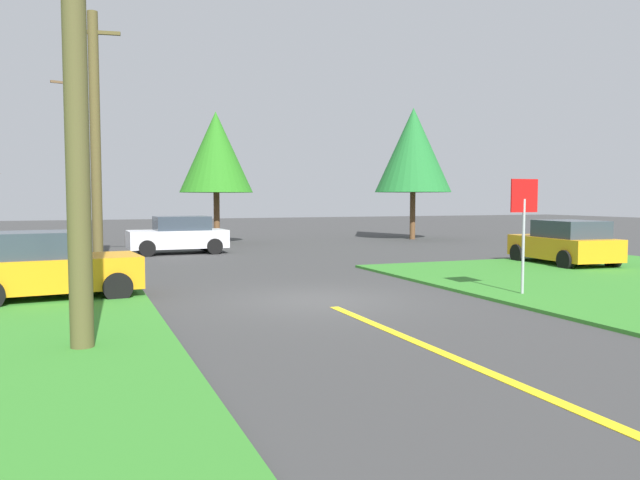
{
  "coord_description": "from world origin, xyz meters",
  "views": [
    {
      "loc": [
        -5.19,
        -13.42,
        2.39
      ],
      "look_at": [
        1.18,
        2.87,
        1.21
      ],
      "focal_mm": 34.72,
      "sensor_mm": 36.0,
      "label": 1
    }
  ],
  "objects_px": {
    "car_on_crossroad": "(565,243)",
    "car_approaching_junction": "(179,235)",
    "utility_pole_near": "(75,46)",
    "oak_tree_left": "(216,152)",
    "parked_car_near_building": "(47,266)",
    "pine_tree_center": "(413,150)",
    "utility_pole_mid": "(95,138)",
    "stop_sign": "(524,213)",
    "utility_pole_far": "(70,155)"
  },
  "relations": [
    {
      "from": "car_on_crossroad",
      "to": "car_approaching_junction",
      "type": "bearing_deg",
      "value": 55.38
    },
    {
      "from": "utility_pole_near",
      "to": "oak_tree_left",
      "type": "bearing_deg",
      "value": 73.01
    },
    {
      "from": "parked_car_near_building",
      "to": "pine_tree_center",
      "type": "height_order",
      "value": "pine_tree_center"
    },
    {
      "from": "parked_car_near_building",
      "to": "pine_tree_center",
      "type": "xyz_separation_m",
      "value": [
        18.95,
        15.96,
        4.38
      ]
    },
    {
      "from": "utility_pole_mid",
      "to": "parked_car_near_building",
      "type": "bearing_deg",
      "value": -100.66
    },
    {
      "from": "oak_tree_left",
      "to": "pine_tree_center",
      "type": "height_order",
      "value": "pine_tree_center"
    },
    {
      "from": "parked_car_near_building",
      "to": "car_on_crossroad",
      "type": "bearing_deg",
      "value": -0.48
    },
    {
      "from": "parked_car_near_building",
      "to": "utility_pole_near",
      "type": "xyz_separation_m",
      "value": [
        0.73,
        -5.56,
        3.89
      ]
    },
    {
      "from": "car_on_crossroad",
      "to": "stop_sign",
      "type": "bearing_deg",
      "value": 134.96
    },
    {
      "from": "parked_car_near_building",
      "to": "car_on_crossroad",
      "type": "distance_m",
      "value": 16.87
    },
    {
      "from": "stop_sign",
      "to": "oak_tree_left",
      "type": "xyz_separation_m",
      "value": [
        -3.18,
        20.46,
        2.78
      ]
    },
    {
      "from": "utility_pole_near",
      "to": "pine_tree_center",
      "type": "xyz_separation_m",
      "value": [
        18.22,
        21.52,
        0.49
      ]
    },
    {
      "from": "parked_car_near_building",
      "to": "pine_tree_center",
      "type": "distance_m",
      "value": 25.16
    },
    {
      "from": "car_approaching_junction",
      "to": "utility_pole_far",
      "type": "bearing_deg",
      "value": -64.11
    },
    {
      "from": "parked_car_near_building",
      "to": "utility_pole_mid",
      "type": "distance_m",
      "value": 8.07
    },
    {
      "from": "car_approaching_junction",
      "to": "pine_tree_center",
      "type": "bearing_deg",
      "value": -163.84
    },
    {
      "from": "utility_pole_mid",
      "to": "oak_tree_left",
      "type": "bearing_deg",
      "value": 57.39
    },
    {
      "from": "utility_pole_near",
      "to": "oak_tree_left",
      "type": "distance_m",
      "value": 23.39
    },
    {
      "from": "parked_car_near_building",
      "to": "car_on_crossroad",
      "type": "relative_size",
      "value": 0.99
    },
    {
      "from": "car_on_crossroad",
      "to": "utility_pole_near",
      "type": "height_order",
      "value": "utility_pole_near"
    },
    {
      "from": "car_on_crossroad",
      "to": "utility_pole_mid",
      "type": "bearing_deg",
      "value": 74.92
    },
    {
      "from": "utility_pole_far",
      "to": "pine_tree_center",
      "type": "relative_size",
      "value": 1.2
    },
    {
      "from": "utility_pole_near",
      "to": "utility_pole_far",
      "type": "xyz_separation_m",
      "value": [
        -0.32,
        25.25,
        -0.02
      ]
    },
    {
      "from": "oak_tree_left",
      "to": "pine_tree_center",
      "type": "distance_m",
      "value": 11.42
    },
    {
      "from": "stop_sign",
      "to": "pine_tree_center",
      "type": "height_order",
      "value": "pine_tree_center"
    },
    {
      "from": "utility_pole_near",
      "to": "utility_pole_far",
      "type": "distance_m",
      "value": 25.25
    },
    {
      "from": "utility_pole_far",
      "to": "oak_tree_left",
      "type": "xyz_separation_m",
      "value": [
        7.16,
        -2.88,
        0.15
      ]
    },
    {
      "from": "car_approaching_junction",
      "to": "utility_pole_near",
      "type": "height_order",
      "value": "utility_pole_near"
    },
    {
      "from": "stop_sign",
      "to": "car_approaching_junction",
      "type": "bearing_deg",
      "value": -70.62
    },
    {
      "from": "parked_car_near_building",
      "to": "car_approaching_junction",
      "type": "distance_m",
      "value": 12.34
    },
    {
      "from": "stop_sign",
      "to": "car_on_crossroad",
      "type": "distance_m",
      "value": 8.03
    },
    {
      "from": "utility_pole_far",
      "to": "oak_tree_left",
      "type": "distance_m",
      "value": 7.72
    },
    {
      "from": "utility_pole_mid",
      "to": "utility_pole_far",
      "type": "bearing_deg",
      "value": 94.18
    },
    {
      "from": "stop_sign",
      "to": "utility_pole_mid",
      "type": "xyz_separation_m",
      "value": [
        -9.41,
        10.72,
        2.43
      ]
    },
    {
      "from": "car_on_crossroad",
      "to": "car_approaching_junction",
      "type": "height_order",
      "value": "same"
    },
    {
      "from": "car_on_crossroad",
      "to": "car_approaching_junction",
      "type": "distance_m",
      "value": 15.62
    },
    {
      "from": "utility_pole_mid",
      "to": "pine_tree_center",
      "type": "xyz_separation_m",
      "value": [
        17.62,
        8.9,
        0.73
      ]
    },
    {
      "from": "utility_pole_mid",
      "to": "stop_sign",
      "type": "bearing_deg",
      "value": -48.71
    },
    {
      "from": "oak_tree_left",
      "to": "stop_sign",
      "type": "bearing_deg",
      "value": -81.17
    },
    {
      "from": "utility_pole_mid",
      "to": "oak_tree_left",
      "type": "height_order",
      "value": "utility_pole_mid"
    },
    {
      "from": "car_approaching_junction",
      "to": "pine_tree_center",
      "type": "distance_m",
      "value": 15.55
    },
    {
      "from": "stop_sign",
      "to": "utility_pole_far",
      "type": "relative_size",
      "value": 0.31
    },
    {
      "from": "car_approaching_junction",
      "to": "car_on_crossroad",
      "type": "bearing_deg",
      "value": 138.86
    },
    {
      "from": "car_approaching_junction",
      "to": "oak_tree_left",
      "type": "xyz_separation_m",
      "value": [
        2.82,
        5.43,
        4.01
      ]
    },
    {
      "from": "car_approaching_junction",
      "to": "utility_pole_mid",
      "type": "bearing_deg",
      "value": 49.92
    },
    {
      "from": "car_on_crossroad",
      "to": "oak_tree_left",
      "type": "bearing_deg",
      "value": 35.89
    },
    {
      "from": "utility_pole_mid",
      "to": "oak_tree_left",
      "type": "xyz_separation_m",
      "value": [
        6.23,
        9.74,
        0.36
      ]
    },
    {
      "from": "car_on_crossroad",
      "to": "utility_pole_far",
      "type": "relative_size",
      "value": 0.45
    },
    {
      "from": "utility_pole_mid",
      "to": "utility_pole_far",
      "type": "height_order",
      "value": "utility_pole_far"
    },
    {
      "from": "parked_car_near_building",
      "to": "utility_pole_near",
      "type": "distance_m",
      "value": 6.82
    }
  ]
}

